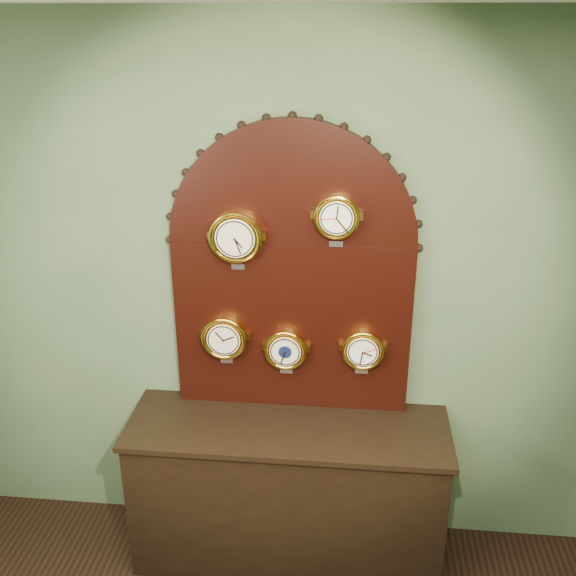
# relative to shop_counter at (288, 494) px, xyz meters

# --- Properties ---
(wall_back) EXTENTS (4.00, 0.00, 4.00)m
(wall_back) POSITION_rel_shop_counter_xyz_m (0.00, 0.27, 1.00)
(wall_back) COLOR #4E6847
(wall_back) RESTS_ON ground
(shop_counter) EXTENTS (1.60, 0.50, 0.80)m
(shop_counter) POSITION_rel_shop_counter_xyz_m (0.00, 0.00, 0.00)
(shop_counter) COLOR black
(shop_counter) RESTS_ON ground_plane
(display_board) EXTENTS (1.26, 0.06, 1.53)m
(display_board) POSITION_rel_shop_counter_xyz_m (0.00, 0.22, 1.23)
(display_board) COLOR black
(display_board) RESTS_ON shop_counter
(roman_clock) EXTENTS (0.26, 0.08, 0.31)m
(roman_clock) POSITION_rel_shop_counter_xyz_m (-0.26, 0.15, 1.38)
(roman_clock) COLOR gold
(roman_clock) RESTS_ON display_board
(arabic_clock) EXTENTS (0.21, 0.08, 0.27)m
(arabic_clock) POSITION_rel_shop_counter_xyz_m (0.21, 0.15, 1.49)
(arabic_clock) COLOR gold
(arabic_clock) RESTS_ON display_board
(hygrometer) EXTENTS (0.23, 0.08, 0.28)m
(hygrometer) POSITION_rel_shop_counter_xyz_m (-0.34, 0.15, 0.84)
(hygrometer) COLOR gold
(hygrometer) RESTS_ON display_board
(barometer) EXTENTS (0.22, 0.08, 0.27)m
(barometer) POSITION_rel_shop_counter_xyz_m (-0.03, 0.15, 0.79)
(barometer) COLOR gold
(barometer) RESTS_ON display_board
(tide_clock) EXTENTS (0.21, 0.08, 0.26)m
(tide_clock) POSITION_rel_shop_counter_xyz_m (0.36, 0.15, 0.81)
(tide_clock) COLOR gold
(tide_clock) RESTS_ON display_board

